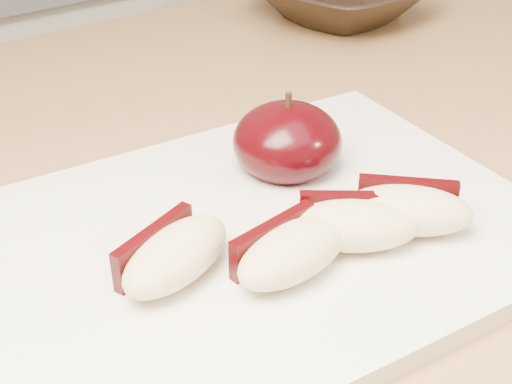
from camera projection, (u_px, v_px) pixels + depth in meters
cutting_board at (256, 238)px, 0.41m from camera, size 0.35×0.27×0.01m
apple_half at (287, 142)px, 0.46m from camera, size 0.09×0.09×0.06m
apple_wedge_a at (174, 254)px, 0.37m from camera, size 0.08×0.06×0.03m
apple_wedge_b at (291, 250)px, 0.37m from camera, size 0.08×0.05×0.03m
apple_wedge_c at (352, 224)px, 0.39m from camera, size 0.08×0.07×0.03m
apple_wedge_d at (408, 209)px, 0.40m from camera, size 0.08×0.08×0.03m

